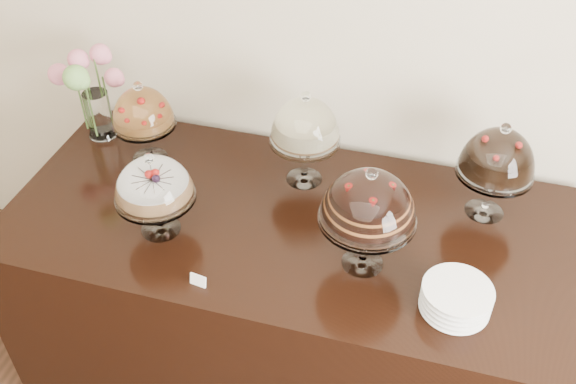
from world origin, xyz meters
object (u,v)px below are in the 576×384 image
(cake_stand_choco_layer, at_px, (369,202))
(cake_stand_dark_choco, at_px, (498,157))
(cake_stand_cheesecake, at_px, (305,125))
(flower_vase, at_px, (90,88))
(plate_stack, at_px, (456,299))
(cake_stand_fruit_tart, at_px, (142,112))
(cake_stand_sugar_sponge, at_px, (153,184))
(display_counter, at_px, (291,297))

(cake_stand_choco_layer, distance_m, cake_stand_dark_choco, 0.57)
(cake_stand_choco_layer, relative_size, cake_stand_cheesecake, 1.03)
(flower_vase, xyz_separation_m, plate_stack, (1.60, -0.57, -0.20))
(cake_stand_cheesecake, height_order, flower_vase, flower_vase)
(cake_stand_cheesecake, bearing_deg, cake_stand_fruit_tart, -176.46)
(cake_stand_dark_choco, height_order, flower_vase, flower_vase)
(cake_stand_sugar_sponge, relative_size, cake_stand_fruit_tart, 0.94)
(display_counter, xyz_separation_m, cake_stand_cheesecake, (-0.02, 0.26, 0.72))
(cake_stand_sugar_sponge, bearing_deg, display_counter, 21.69)
(cake_stand_sugar_sponge, height_order, plate_stack, cake_stand_sugar_sponge)
(cake_stand_choco_layer, relative_size, flower_vase, 1.01)
(cake_stand_sugar_sponge, height_order, flower_vase, flower_vase)
(cake_stand_cheesecake, xyz_separation_m, flower_vase, (-0.95, 0.04, -0.02))
(cake_stand_dark_choco, xyz_separation_m, plate_stack, (-0.07, -0.52, -0.22))
(display_counter, xyz_separation_m, plate_stack, (0.63, -0.27, 0.50))
(cake_stand_fruit_tart, xyz_separation_m, flower_vase, (-0.28, 0.09, 0.01))
(display_counter, bearing_deg, flower_vase, 162.90)
(cake_stand_cheesecake, bearing_deg, plate_stack, -38.89)
(cake_stand_dark_choco, bearing_deg, flower_vase, 178.35)
(cake_stand_fruit_tart, distance_m, plate_stack, 1.42)
(cake_stand_sugar_sponge, relative_size, flower_vase, 0.83)
(display_counter, distance_m, cake_stand_dark_choco, 1.03)
(display_counter, bearing_deg, cake_stand_dark_choco, 19.53)
(cake_stand_choco_layer, relative_size, cake_stand_dark_choco, 1.04)
(cake_stand_cheesecake, bearing_deg, flower_vase, 177.38)
(cake_stand_sugar_sponge, xyz_separation_m, cake_stand_dark_choco, (1.16, 0.43, 0.04))
(display_counter, bearing_deg, cake_stand_fruit_tart, 162.78)
(cake_stand_sugar_sponge, xyz_separation_m, plate_stack, (1.09, -0.09, -0.17))
(cake_stand_dark_choco, xyz_separation_m, cake_stand_fruit_tart, (-1.39, -0.04, -0.03))
(display_counter, relative_size, cake_stand_fruit_tart, 5.90)
(cake_stand_fruit_tart, relative_size, plate_stack, 1.66)
(cake_stand_choco_layer, xyz_separation_m, plate_stack, (0.33, -0.12, -0.24))
(cake_stand_cheesecake, bearing_deg, cake_stand_sugar_sponge, -135.26)
(flower_vase, height_order, plate_stack, flower_vase)
(cake_stand_dark_choco, relative_size, flower_vase, 0.97)
(cake_stand_sugar_sponge, relative_size, cake_stand_cheesecake, 0.85)
(cake_stand_choco_layer, bearing_deg, cake_stand_fruit_tart, 159.96)
(cake_stand_cheesecake, distance_m, plate_stack, 0.86)
(cake_stand_cheesecake, relative_size, plate_stack, 1.84)
(cake_stand_sugar_sponge, xyz_separation_m, flower_vase, (-0.51, 0.48, 0.03))
(cake_stand_choco_layer, height_order, flower_vase, cake_stand_choco_layer)
(cake_stand_choco_layer, relative_size, plate_stack, 1.89)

